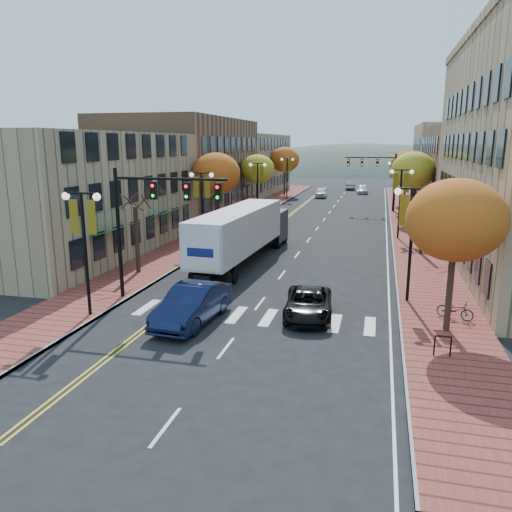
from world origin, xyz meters
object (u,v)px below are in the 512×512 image
Objects in this scene: black_suv at (308,304)px; bicycle at (455,310)px; semi_truck at (244,231)px; navy_sedan at (192,304)px.

bicycle is at bearing 2.53° from black_suv.
semi_truck is 2.91× the size of navy_sedan.
semi_truck is at bearing 114.96° from black_suv.
bicycle is at bearing 19.04° from navy_sedan.
semi_truck is at bearing 76.98° from bicycle.
semi_truck is 9.41× the size of bicycle.
bicycle is (6.81, 1.00, -0.08)m from black_suv.
semi_truck reaches higher than black_suv.
black_suv is 2.86× the size of bicycle.
black_suv is (5.96, -10.01, -1.62)m from semi_truck.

